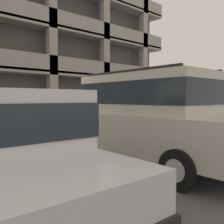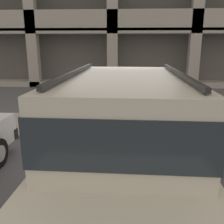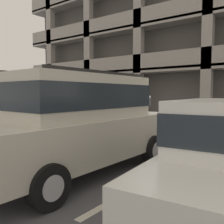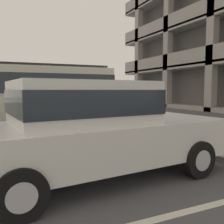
% 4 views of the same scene
% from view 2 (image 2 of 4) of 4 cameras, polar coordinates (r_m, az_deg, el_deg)
% --- Properties ---
extents(ground_plane, '(80.00, 80.00, 0.10)m').
position_cam_2_polar(ground_plane, '(6.18, 1.24, -7.99)').
color(ground_plane, '#4C4C51').
extents(sidewalk, '(40.00, 2.20, 0.12)m').
position_cam_2_polar(sidewalk, '(7.36, 1.56, -3.25)').
color(sidewalk, gray).
rests_on(sidewalk, ground_plane).
extents(parking_stall_lines, '(12.71, 4.80, 0.01)m').
position_cam_2_polar(parking_stall_lines, '(5.09, 19.24, -13.51)').
color(parking_stall_lines, silver).
rests_on(parking_stall_lines, ground_plane).
extents(silver_suv, '(2.11, 4.83, 2.03)m').
position_cam_2_polar(silver_suv, '(3.58, 2.92, -5.88)').
color(silver_suv, beige).
rests_on(silver_suv, ground_plane).
extents(parking_meter_near, '(0.35, 0.12, 1.45)m').
position_cam_2_polar(parking_meter_near, '(6.15, 3.13, 4.05)').
color(parking_meter_near, '#47474C').
rests_on(parking_meter_near, sidewalk).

